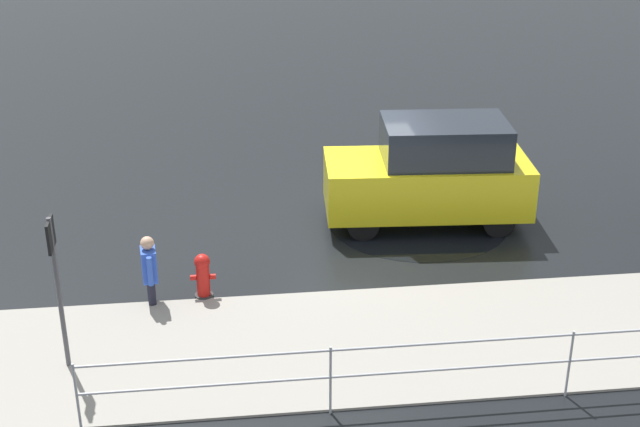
% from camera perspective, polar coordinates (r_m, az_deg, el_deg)
% --- Properties ---
extents(ground_plane, '(60.00, 60.00, 0.00)m').
position_cam_1_polar(ground_plane, '(17.41, 2.21, -0.73)').
color(ground_plane, black).
extents(kerb_strip, '(24.00, 3.20, 0.04)m').
position_cam_1_polar(kerb_strip, '(13.79, 4.87, -8.11)').
color(kerb_strip, gray).
rests_on(kerb_strip, ground).
extents(moving_hatchback, '(4.00, 1.95, 2.06)m').
position_cam_1_polar(moving_hatchback, '(17.28, 7.14, 2.60)').
color(moving_hatchback, yellow).
rests_on(moving_hatchback, ground).
extents(fire_hydrant, '(0.42, 0.31, 0.80)m').
position_cam_1_polar(fire_hydrant, '(14.83, -7.50, -4.01)').
color(fire_hydrant, red).
rests_on(fire_hydrant, ground).
extents(pedestrian, '(0.28, 0.57, 1.22)m').
position_cam_1_polar(pedestrian, '(14.66, -10.87, -3.37)').
color(pedestrian, blue).
rests_on(pedestrian, ground).
extents(metal_railing, '(9.91, 0.04, 1.05)m').
position_cam_1_polar(metal_railing, '(12.17, 8.49, -9.17)').
color(metal_railing, '#B7BABF').
rests_on(metal_railing, ground).
extents(sign_post, '(0.07, 0.44, 2.40)m').
position_cam_1_polar(sign_post, '(12.90, -16.55, -3.59)').
color(sign_post, '#4C4C51').
rests_on(sign_post, ground).
extents(puddle_patch, '(3.53, 3.53, 0.01)m').
position_cam_1_polar(puddle_patch, '(17.65, 6.23, -0.48)').
color(puddle_patch, black).
rests_on(puddle_patch, ground).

